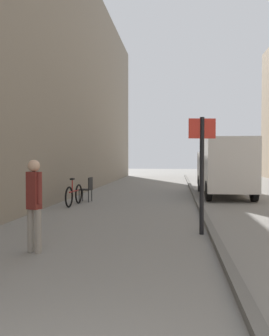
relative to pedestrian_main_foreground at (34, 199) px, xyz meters
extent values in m
plane|color=gray|center=(1.75, 7.00, -0.96)|extent=(80.00, 80.00, 0.00)
cube|color=gray|center=(-3.42, 7.00, 4.56)|extent=(3.14, 40.00, 11.04)
cube|color=#615F5B|center=(3.33, 7.00, -0.90)|extent=(0.16, 40.00, 0.12)
cylinder|color=gray|center=(0.08, -0.03, -0.57)|extent=(0.12, 0.12, 0.79)
cylinder|color=gray|center=(-0.08, 0.03, -0.57)|extent=(0.12, 0.12, 0.79)
cube|color=maroon|center=(0.00, 0.00, 0.15)|extent=(0.26, 0.24, 0.67)
cylinder|color=maroon|center=(0.11, -0.04, 0.20)|extent=(0.09, 0.09, 0.57)
cylinder|color=maroon|center=(-0.11, 0.04, 0.20)|extent=(0.09, 0.09, 0.57)
sphere|color=tan|center=(0.00, 0.00, 0.60)|extent=(0.22, 0.22, 0.22)
cube|color=silver|center=(4.64, 9.48, 0.45)|extent=(1.99, 4.04, 2.15)
cube|color=silver|center=(4.60, 12.26, 0.18)|extent=(1.96, 1.59, 1.61)
cube|color=black|center=(4.59, 12.81, 0.54)|extent=(1.62, 0.06, 0.71)
cylinder|color=black|center=(3.73, 12.10, -0.56)|extent=(0.23, 0.80, 0.80)
cylinder|color=black|center=(5.46, 12.12, -0.56)|extent=(0.23, 0.80, 0.80)
cylinder|color=black|center=(3.79, 8.16, -0.56)|extent=(0.23, 0.80, 0.80)
cylinder|color=black|center=(5.52, 8.19, -0.56)|extent=(0.23, 0.80, 0.80)
cylinder|color=black|center=(3.10, 1.92, 0.34)|extent=(0.10, 0.10, 2.60)
cube|color=red|center=(3.10, 1.92, 1.39)|extent=(0.60, 0.13, 0.44)
torus|color=black|center=(-1.04, 6.82, -0.60)|extent=(0.10, 0.72, 0.72)
torus|color=black|center=(-1.09, 5.77, -0.60)|extent=(0.10, 0.72, 0.72)
cylinder|color=maroon|center=(-1.06, 6.29, -0.45)|extent=(0.10, 0.95, 0.05)
cylinder|color=maroon|center=(-1.07, 6.11, -0.23)|extent=(0.04, 0.04, 0.40)
cube|color=black|center=(-1.07, 6.11, -0.01)|extent=(0.11, 0.24, 0.06)
cylinder|color=black|center=(-1.14, 7.25, -0.74)|extent=(0.04, 0.04, 0.45)
cylinder|color=black|center=(-1.10, 7.62, -0.74)|extent=(0.04, 0.04, 0.45)
cylinder|color=black|center=(-0.77, 7.21, -0.74)|extent=(0.04, 0.04, 0.45)
cylinder|color=black|center=(-0.73, 7.58, -0.74)|extent=(0.04, 0.04, 0.45)
cube|color=black|center=(-0.93, 7.42, -0.49)|extent=(0.48, 0.48, 0.04)
cube|color=black|center=(-0.73, 7.40, -0.25)|extent=(0.08, 0.44, 0.45)
camera|label=1|loc=(2.54, -6.29, 0.76)|focal=39.11mm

